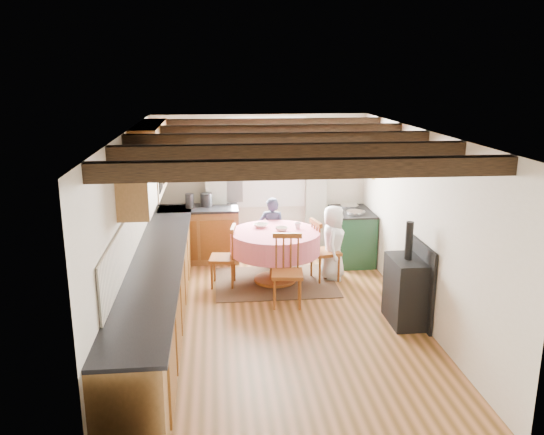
{
  "coord_description": "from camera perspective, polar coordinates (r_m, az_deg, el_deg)",
  "views": [
    {
      "loc": [
        -0.76,
        -6.52,
        3.1
      ],
      "look_at": [
        0.0,
        0.8,
        1.15
      ],
      "focal_mm": 36.75,
      "sensor_mm": 36.0,
      "label": 1
    }
  ],
  "objects": [
    {
      "name": "chair_near",
      "position": [
        7.51,
        1.57,
        -5.51
      ],
      "size": [
        0.47,
        0.48,
        0.98
      ],
      "primitive_type": null,
      "rotation": [
        0.0,
        0.0,
        -0.12
      ],
      "color": "brown",
      "rests_on": "floor"
    },
    {
      "name": "beam_a",
      "position": [
        4.65,
        3.58,
        5.02
      ],
      "size": [
        3.6,
        0.16,
        0.16
      ],
      "primitive_type": "cube",
      "color": "#342213",
      "rests_on": "ceiling"
    },
    {
      "name": "floor",
      "position": [
        7.26,
        0.66,
        -10.45
      ],
      "size": [
        3.6,
        5.5,
        0.0
      ],
      "primitive_type": "cube",
      "color": "#AA6A3F",
      "rests_on": "ground"
    },
    {
      "name": "wall_picture",
      "position": [
        9.28,
        10.02,
        5.95
      ],
      "size": [
        0.04,
        0.5,
        0.6
      ],
      "primitive_type": "cube",
      "color": "gold",
      "rests_on": "wall_right"
    },
    {
      "name": "child_right",
      "position": [
        8.49,
        6.27,
        -2.55
      ],
      "size": [
        0.51,
        0.64,
        1.15
      ],
      "primitive_type": "imported",
      "rotation": [
        0.0,
        0.0,
        1.27
      ],
      "color": "white",
      "rests_on": "floor"
    },
    {
      "name": "chair_right",
      "position": [
        8.47,
        5.49,
        -3.3
      ],
      "size": [
        0.5,
        0.49,
        0.95
      ],
      "primitive_type": null,
      "rotation": [
        0.0,
        0.0,
        1.79
      ],
      "color": "brown",
      "rests_on": "floor"
    },
    {
      "name": "wall_right",
      "position": [
        7.25,
        14.97,
        -0.85
      ],
      "size": [
        0.0,
        5.5,
        2.4
      ],
      "primitive_type": "cube",
      "color": "silver",
      "rests_on": "ground"
    },
    {
      "name": "wall_front",
      "position": [
        4.29,
        5.0,
        -11.54
      ],
      "size": [
        3.6,
        0.0,
        2.4
      ],
      "primitive_type": "cube",
      "color": "silver",
      "rests_on": "ground"
    },
    {
      "name": "beam_b",
      "position": [
        5.62,
        1.91,
        6.76
      ],
      "size": [
        3.6,
        0.16,
        0.16
      ],
      "primitive_type": "cube",
      "color": "#342213",
      "rests_on": "ceiling"
    },
    {
      "name": "window_pane",
      "position": [
        9.42,
        -0.62,
        5.68
      ],
      "size": [
        1.2,
        0.01,
        1.4
      ],
      "primitive_type": "cube",
      "color": "white",
      "rests_on": "wall_back"
    },
    {
      "name": "splash_back",
      "position": [
        9.44,
        -7.27,
        3.12
      ],
      "size": [
        1.4,
        0.02,
        0.55
      ],
      "primitive_type": "cube",
      "color": "beige",
      "rests_on": "wall_back"
    },
    {
      "name": "cup",
      "position": [
        8.35,
        2.64,
        -0.83
      ],
      "size": [
        0.11,
        0.11,
        0.09
      ],
      "primitive_type": "imported",
      "rotation": [
        0.0,
        0.0,
        2.99
      ],
      "color": "silver",
      "rests_on": "dining_table"
    },
    {
      "name": "beam_e",
      "position": [
        8.59,
        -0.84,
        9.57
      ],
      "size": [
        3.6,
        0.16,
        0.16
      ],
      "primitive_type": "cube",
      "color": "#342213",
      "rests_on": "ceiling"
    },
    {
      "name": "beam_c",
      "position": [
        6.61,
        0.72,
        7.98
      ],
      "size": [
        3.6,
        0.16,
        0.16
      ],
      "primitive_type": "cube",
      "color": "#342213",
      "rests_on": "ceiling"
    },
    {
      "name": "cast_iron_stove",
      "position": [
        7.14,
        13.65,
        -5.56
      ],
      "size": [
        0.4,
        0.66,
        1.32
      ],
      "primitive_type": null,
      "color": "black",
      "rests_on": "floor"
    },
    {
      "name": "curtain_right",
      "position": [
        9.54,
        4.54,
        2.7
      ],
      "size": [
        0.35,
        0.1,
        2.1
      ],
      "primitive_type": "cube",
      "color": "silver",
      "rests_on": "wall_back"
    },
    {
      "name": "wall_cabinet_solid",
      "position": [
        6.39,
        -13.68,
        3.6
      ],
      "size": [
        0.34,
        0.9,
        0.7
      ],
      "primitive_type": "cube",
      "color": "olive",
      "rests_on": "wall_left"
    },
    {
      "name": "wall_left",
      "position": [
        6.87,
        -14.41,
        -1.7
      ],
      "size": [
        0.0,
        5.5,
        2.4
      ],
      "primitive_type": "cube",
      "color": "silver",
      "rests_on": "ground"
    },
    {
      "name": "canister_tall",
      "position": [
        9.18,
        -8.45,
        1.71
      ],
      "size": [
        0.14,
        0.14,
        0.24
      ],
      "primitive_type": "cylinder",
      "color": "#262628",
      "rests_on": "worktop_back"
    },
    {
      "name": "worktop_back",
      "position": [
        9.22,
        -7.56,
        0.91
      ],
      "size": [
        1.3,
        0.64,
        0.04
      ],
      "primitive_type": "cube",
      "color": "black",
      "rests_on": "base_cabinet_back"
    },
    {
      "name": "child_far",
      "position": [
        8.98,
        -0.0,
        -1.49
      ],
      "size": [
        0.46,
        0.35,
        1.15
      ],
      "primitive_type": "imported",
      "rotation": [
        0.0,
        0.0,
        2.96
      ],
      "color": "#252B41",
      "rests_on": "floor"
    },
    {
      "name": "wall_cabinet_glass",
      "position": [
        7.85,
        -12.3,
        6.09
      ],
      "size": [
        0.34,
        1.8,
        0.9
      ],
      "primitive_type": "cube",
      "color": "olive",
      "rests_on": "wall_left"
    },
    {
      "name": "dining_table",
      "position": [
        8.32,
        0.33,
        -4.09
      ],
      "size": [
        1.33,
        1.33,
        0.8
      ],
      "primitive_type": null,
      "color": "#F1588C",
      "rests_on": "floor"
    },
    {
      "name": "bowl_a",
      "position": [
        8.42,
        -1.15,
        -0.82
      ],
      "size": [
        0.29,
        0.29,
        0.05
      ],
      "primitive_type": "imported",
      "rotation": [
        0.0,
        0.0,
        2.61
      ],
      "color": "silver",
      "rests_on": "dining_table"
    },
    {
      "name": "bowl_b",
      "position": [
        8.22,
        0.98,
        -1.19
      ],
      "size": [
        0.25,
        0.25,
        0.06
      ],
      "primitive_type": "imported",
      "rotation": [
        0.0,
        0.0,
        5.79
      ],
      "color": "silver",
      "rests_on": "dining_table"
    },
    {
      "name": "base_cabinet_left",
      "position": [
        7.08,
        -11.59,
        -7.55
      ],
      "size": [
        0.6,
        5.3,
        0.88
      ],
      "primitive_type": "cube",
      "color": "olive",
      "rests_on": "floor"
    },
    {
      "name": "chair_left",
      "position": [
        8.22,
        -5.06,
        -3.95
      ],
      "size": [
        0.46,
        0.45,
        0.92
      ],
      "primitive_type": null,
      "rotation": [
        0.0,
        0.0,
        -1.71
      ],
      "color": "brown",
      "rests_on": "floor"
    },
    {
      "name": "aga_range",
      "position": [
        9.34,
        8.15,
        -1.84
      ],
      "size": [
        0.62,
        0.96,
        0.89
      ],
      "primitive_type": null,
      "color": "#1C3F27",
      "rests_on": "floor"
    },
    {
      "name": "splash_left",
      "position": [
        7.15,
        -13.91,
        -1.01
      ],
      "size": [
        0.02,
        4.5,
        0.55
      ],
      "primitive_type": "cube",
      "color": "beige",
      "rests_on": "wall_left"
    },
    {
      "name": "base_cabinet_back",
      "position": [
        9.36,
        -7.46,
        -1.79
      ],
      "size": [
        1.3,
        0.6,
        0.88
      ],
      "primitive_type": "cube",
      "color": "olive",
      "rests_on": "floor"
    },
    {
      "name": "curtain_rod",
      "position": [
        9.25,
        -0.57,
        9.27
      ],
      "size": [
        2.0,
        0.03,
        0.03
      ],
      "primitive_type": "cylinder",
      "rotation": [
        0.0,
        1.57,
        0.0
      ],
      "color": "black",
      "rests_on": "wall_back"
    },
    {
      "name": "worktop_left",
      "position": [
        6.92,
        -11.62,
        -4.02
      ],
      "size": [
        0.64,
        5.3,
        0.04
      ],
      "primitive_type": "cube",
      "color": "black",
      "rests_on": "base_cabinet_left"
    },
    {
      "name": "ceiling",
      "position": [
        6.6,
        0.73,
        8.75
      ],
      "size": [
        3.6,
        5.5,
        0.0
      ],
      "primitive_type": "cube",
      "color": "white",
      "rests_on": "ground"
    },
    {
      "name": "beam_d",
      "position": [
        7.6,
        -0.16,
        8.88
      ],
      "size": [
        3.6,
        0.16,
        0.16
      ],
      "primitive_type": "cube",
      "color": "#342213",
      "rests_on": "ceiling"
    },
    {
      "name": "window_frame",
      "position": [
        9.41,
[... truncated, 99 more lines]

